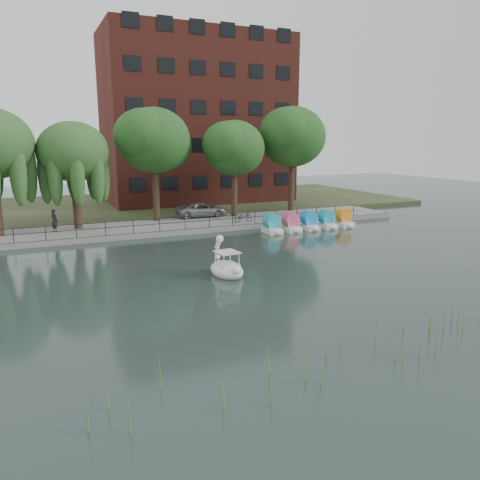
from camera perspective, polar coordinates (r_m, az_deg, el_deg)
ground_plane at (r=24.58m, az=2.77°, el=-4.86°), size 120.00×120.00×0.00m
promenade at (r=39.08m, az=-7.91°, el=1.75°), size 40.00×6.00×0.40m
kerb at (r=36.30m, az=-6.59°, el=0.99°), size 40.00×0.25×0.40m
land_strip at (r=52.51m, az=-12.26°, el=4.23°), size 60.00×22.00×0.36m
railing at (r=36.32m, az=-6.73°, el=2.51°), size 32.00×0.05×1.00m
apartment_building at (r=53.93m, az=-5.19°, el=14.44°), size 20.00×10.07×18.00m
willow_mid at (r=38.07m, az=-19.69°, el=10.06°), size 5.32×5.32×8.15m
broadleaf_center at (r=40.11m, az=-10.43°, el=11.79°), size 6.00×6.00×9.25m
broadleaf_right at (r=41.91m, az=-0.73°, el=11.07°), size 5.40×5.40×8.32m
broadleaf_far at (r=45.75m, az=6.42°, el=12.36°), size 6.30×6.30×9.71m
minivan at (r=41.96m, az=-4.71°, el=3.82°), size 2.56×5.28×1.45m
bicycle at (r=39.24m, az=0.39°, el=2.95°), size 0.77×1.77×1.00m
pedestrian at (r=37.46m, az=-21.70°, el=2.39°), size 0.79×0.86×1.98m
swan_boat at (r=25.28m, az=-1.69°, el=-3.30°), size 1.76×2.60×2.08m
pedal_boat_row at (r=38.34m, az=8.41°, el=2.15°), size 7.95×1.70×1.40m
reed_bank at (r=18.32m, az=22.50°, el=-9.92°), size 24.00×2.40×1.20m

